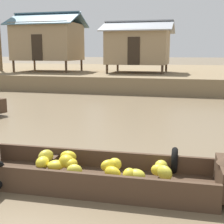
{
  "coord_description": "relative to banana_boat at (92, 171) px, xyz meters",
  "views": [
    {
      "loc": [
        1.31,
        -0.32,
        2.36
      ],
      "look_at": [
        -0.6,
        7.18,
        0.88
      ],
      "focal_mm": 49.72,
      "sensor_mm": 36.0,
      "label": 1
    }
  ],
  "objects": [
    {
      "name": "riverbank_strip",
      "position": [
        0.35,
        22.03,
        0.22
      ],
      "size": [
        160.0,
        20.0,
        0.97
      ],
      "primitive_type": "cube",
      "color": "#7F6B4C",
      "rests_on": "ground"
    },
    {
      "name": "banana_boat",
      "position": [
        0.0,
        0.0,
        0.0
      ],
      "size": [
        5.4,
        2.04,
        0.79
      ],
      "color": "#473323",
      "rests_on": "ground"
    },
    {
      "name": "stilt_house_mid_left",
      "position": [
        -8.81,
        16.77,
        2.94
      ],
      "size": [
        5.19,
        4.04,
        4.31
      ],
      "color": "#4C3826",
      "rests_on": "riverbank_strip"
    },
    {
      "name": "ground_plane",
      "position": [
        0.35,
        5.29,
        -0.26
      ],
      "size": [
        300.0,
        300.0,
        0.0
      ],
      "primitive_type": "plane",
      "color": "#726047"
    },
    {
      "name": "stilt_house_mid_right",
      "position": [
        -2.02,
        16.97,
        2.53
      ],
      "size": [
        4.82,
        4.05,
        3.58
      ],
      "color": "#4C3826",
      "rests_on": "riverbank_strip"
    }
  ]
}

